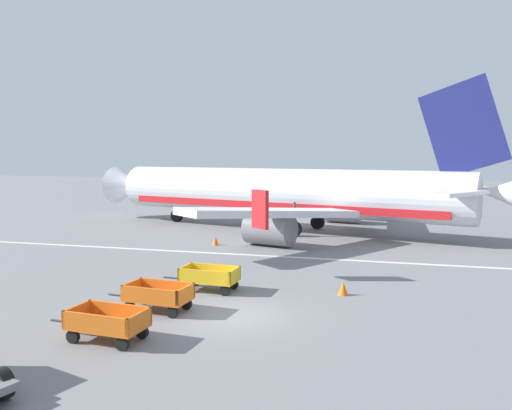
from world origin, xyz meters
TOP-DOWN VIEW (x-y plane):
  - ground_plane at (0.00, 0.00)m, footprint 220.00×220.00m
  - apron_stripe at (0.00, 11.44)m, footprint 120.00×0.36m
  - airplane at (-2.21, 21.77)m, footprint 37.14×30.11m
  - baggage_cart_nearest at (-3.23, -3.57)m, footprint 3.60×1.60m
  - baggage_cart_second_in_row at (-3.06, -0.21)m, footprint 3.60×1.62m
  - baggage_cart_third_in_row at (-2.17, 3.13)m, footprint 3.58×1.53m
  - traffic_cone_near_plane at (3.72, 3.98)m, footprint 0.45×0.45m
  - traffic_cone_mid_apron at (-5.81, 14.15)m, footprint 0.45×0.45m

SIDE VIEW (x-z plane):
  - ground_plane at x=0.00m, z-range 0.00..0.00m
  - apron_stripe at x=0.00m, z-range 0.00..0.01m
  - traffic_cone_near_plane at x=3.72m, z-range 0.00..0.59m
  - traffic_cone_mid_apron at x=-5.81m, z-range 0.00..0.60m
  - baggage_cart_nearest at x=-3.23m, z-range 0.07..1.14m
  - baggage_cart_second_in_row at x=-3.06m, z-range 0.07..1.14m
  - baggage_cart_third_in_row at x=-2.17m, z-range 0.07..1.14m
  - airplane at x=-2.21m, z-range -2.62..8.72m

